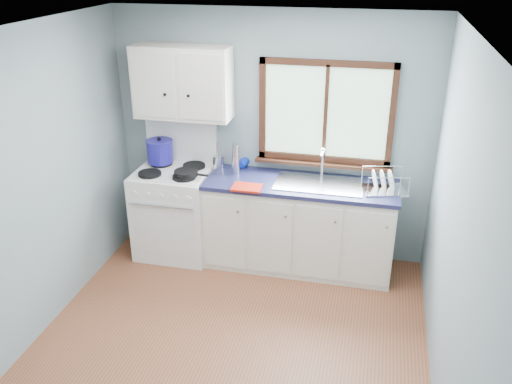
% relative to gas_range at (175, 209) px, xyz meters
% --- Properties ---
extents(floor, '(3.20, 3.60, 0.02)m').
position_rel_gas_range_xyz_m(floor, '(0.95, -1.47, -0.50)').
color(floor, brown).
rests_on(floor, ground).
extents(ceiling, '(3.20, 3.60, 0.02)m').
position_rel_gas_range_xyz_m(ceiling, '(0.95, -1.47, 2.02)').
color(ceiling, white).
rests_on(ceiling, wall_back).
extents(wall_back, '(3.20, 0.02, 2.50)m').
position_rel_gas_range_xyz_m(wall_back, '(0.95, 0.34, 0.76)').
color(wall_back, gray).
rests_on(wall_back, ground).
extents(wall_left, '(0.02, 3.60, 2.50)m').
position_rel_gas_range_xyz_m(wall_left, '(-0.66, -1.47, 0.76)').
color(wall_left, gray).
rests_on(wall_left, ground).
extents(wall_right, '(0.02, 3.60, 2.50)m').
position_rel_gas_range_xyz_m(wall_right, '(2.56, -1.47, 0.76)').
color(wall_right, gray).
rests_on(wall_right, ground).
extents(gas_range, '(0.76, 0.69, 1.36)m').
position_rel_gas_range_xyz_m(gas_range, '(0.00, 0.00, 0.00)').
color(gas_range, white).
rests_on(gas_range, floor).
extents(base_cabinets, '(1.85, 0.60, 0.88)m').
position_rel_gas_range_xyz_m(base_cabinets, '(1.31, 0.02, -0.08)').
color(base_cabinets, silver).
rests_on(base_cabinets, floor).
extents(countertop, '(1.89, 0.64, 0.04)m').
position_rel_gas_range_xyz_m(countertop, '(1.31, 0.02, 0.41)').
color(countertop, '#17193C').
rests_on(countertop, base_cabinets).
extents(sink, '(0.84, 0.46, 0.44)m').
position_rel_gas_range_xyz_m(sink, '(1.49, 0.02, 0.37)').
color(sink, silver).
rests_on(sink, countertop).
extents(window, '(1.36, 0.10, 1.03)m').
position_rel_gas_range_xyz_m(window, '(1.48, 0.30, 0.98)').
color(window, '#9EC6A8').
rests_on(window, wall_back).
extents(upper_cabinets, '(0.95, 0.35, 0.70)m').
position_rel_gas_range_xyz_m(upper_cabinets, '(0.10, 0.15, 1.31)').
color(upper_cabinets, silver).
rests_on(upper_cabinets, wall_back).
extents(skillet, '(0.36, 0.25, 0.05)m').
position_rel_gas_range_xyz_m(skillet, '(0.20, -0.15, 0.49)').
color(skillet, black).
rests_on(skillet, gas_range).
extents(stockpot, '(0.36, 0.36, 0.27)m').
position_rel_gas_range_xyz_m(stockpot, '(-0.18, 0.14, 0.59)').
color(stockpot, navy).
rests_on(stockpot, gas_range).
extents(utensil_crock, '(0.15, 0.15, 0.36)m').
position_rel_gas_range_xyz_m(utensil_crock, '(0.43, 0.17, 0.50)').
color(utensil_crock, silver).
rests_on(utensil_crock, countertop).
extents(thermos, '(0.10, 0.10, 0.31)m').
position_rel_gas_range_xyz_m(thermos, '(0.64, 0.10, 0.58)').
color(thermos, silver).
rests_on(thermos, countertop).
extents(soap_bottle, '(0.12, 0.12, 0.26)m').
position_rel_gas_range_xyz_m(soap_bottle, '(0.65, 0.22, 0.56)').
color(soap_bottle, '#0B24A6').
rests_on(soap_bottle, countertop).
extents(dish_towel, '(0.28, 0.20, 0.02)m').
position_rel_gas_range_xyz_m(dish_towel, '(0.83, -0.24, 0.44)').
color(dish_towel, red).
rests_on(dish_towel, countertop).
extents(dish_rack, '(0.45, 0.38, 0.21)m').
position_rel_gas_range_xyz_m(dish_rack, '(2.09, 0.01, 0.48)').
color(dish_rack, silver).
rests_on(dish_rack, countertop).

